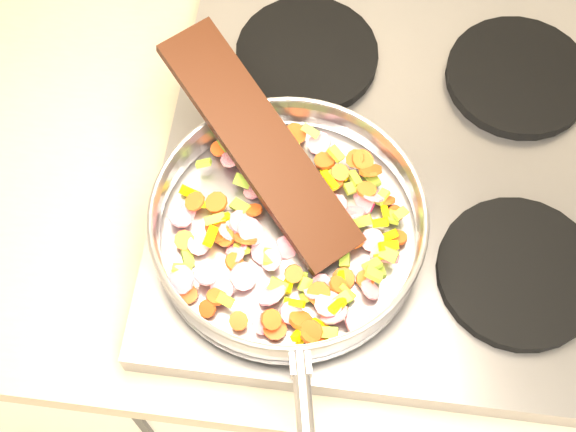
# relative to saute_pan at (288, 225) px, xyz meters

# --- Properties ---
(cooktop) EXTENTS (0.60, 0.60, 0.04)m
(cooktop) POSITION_rel_saute_pan_xyz_m (0.13, 0.13, -0.07)
(cooktop) COLOR #939399
(cooktop) RESTS_ON counter_top
(grate_fl) EXTENTS (0.19, 0.19, 0.02)m
(grate_fl) POSITION_rel_saute_pan_xyz_m (-0.01, -0.01, -0.04)
(grate_fl) COLOR black
(grate_fl) RESTS_ON cooktop
(grate_fr) EXTENTS (0.19, 0.19, 0.02)m
(grate_fr) POSITION_rel_saute_pan_xyz_m (0.27, -0.01, -0.04)
(grate_fr) COLOR black
(grate_fr) RESTS_ON cooktop
(grate_bl) EXTENTS (0.19, 0.19, 0.02)m
(grate_bl) POSITION_rel_saute_pan_xyz_m (-0.01, 0.27, -0.04)
(grate_bl) COLOR black
(grate_bl) RESTS_ON cooktop
(grate_br) EXTENTS (0.19, 0.19, 0.02)m
(grate_br) POSITION_rel_saute_pan_xyz_m (0.27, 0.27, -0.04)
(grate_br) COLOR black
(grate_br) RESTS_ON cooktop
(saute_pan) EXTENTS (0.36, 0.52, 0.06)m
(saute_pan) POSITION_rel_saute_pan_xyz_m (0.00, 0.00, 0.00)
(saute_pan) COLOR #9E9EA5
(saute_pan) RESTS_ON grate_fl
(vegetable_heap) EXTENTS (0.29, 0.29, 0.05)m
(vegetable_heap) POSITION_rel_saute_pan_xyz_m (0.01, -0.00, -0.01)
(vegetable_heap) COLOR #D44C1A
(vegetable_heap) RESTS_ON saute_pan
(wooden_spatula) EXTENTS (0.27, 0.28, 0.10)m
(wooden_spatula) POSITION_rel_saute_pan_xyz_m (-0.04, 0.08, 0.03)
(wooden_spatula) COLOR black
(wooden_spatula) RESTS_ON saute_pan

